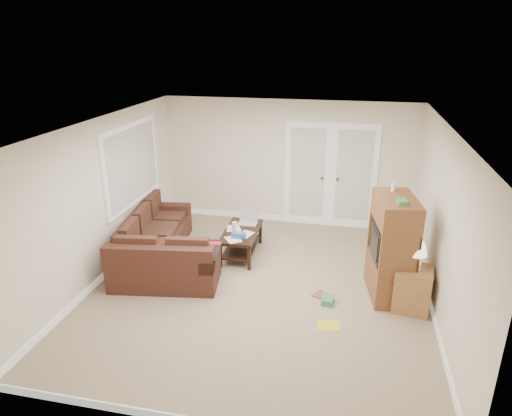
% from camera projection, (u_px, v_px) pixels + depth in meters
% --- Properties ---
extents(floor, '(5.50, 5.50, 0.00)m').
position_uv_depth(floor, '(260.00, 287.00, 7.03)').
color(floor, gray).
rests_on(floor, ground).
extents(ceiling, '(5.00, 5.50, 0.02)m').
position_uv_depth(ceiling, '(260.00, 126.00, 6.14)').
color(ceiling, silver).
rests_on(ceiling, wall_back).
extents(wall_left, '(0.02, 5.50, 2.50)m').
position_uv_depth(wall_left, '(103.00, 200.00, 7.07)').
color(wall_left, white).
rests_on(wall_left, floor).
extents(wall_right, '(0.02, 5.50, 2.50)m').
position_uv_depth(wall_right, '(443.00, 226.00, 6.09)').
color(wall_right, white).
rests_on(wall_right, floor).
extents(wall_back, '(5.00, 0.02, 2.50)m').
position_uv_depth(wall_back, '(288.00, 163.00, 9.09)').
color(wall_back, white).
rests_on(wall_back, floor).
extents(wall_front, '(5.00, 0.02, 2.50)m').
position_uv_depth(wall_front, '(198.00, 322.00, 4.07)').
color(wall_front, white).
rests_on(wall_front, floor).
extents(baseboards, '(5.00, 5.50, 0.10)m').
position_uv_depth(baseboards, '(260.00, 284.00, 7.01)').
color(baseboards, white).
rests_on(baseboards, floor).
extents(french_doors, '(1.80, 0.05, 2.13)m').
position_uv_depth(french_doors, '(330.00, 176.00, 8.97)').
color(french_doors, white).
rests_on(french_doors, floor).
extents(window_left, '(0.05, 1.92, 1.42)m').
position_uv_depth(window_left, '(132.00, 164.00, 7.87)').
color(window_left, white).
rests_on(window_left, wall_left).
extents(sectional_sofa, '(2.01, 2.58, 0.77)m').
position_uv_depth(sectional_sofa, '(160.00, 249.00, 7.60)').
color(sectional_sofa, '#44241A').
rests_on(sectional_sofa, floor).
extents(coffee_table, '(0.60, 1.16, 0.78)m').
position_uv_depth(coffee_table, '(242.00, 241.00, 8.00)').
color(coffee_table, black).
rests_on(coffee_table, floor).
extents(tv_armoire, '(0.66, 1.03, 1.65)m').
position_uv_depth(tv_armoire, '(391.00, 247.00, 6.58)').
color(tv_armoire, brown).
rests_on(tv_armoire, floor).
extents(side_cabinet, '(0.55, 0.55, 1.03)m').
position_uv_depth(side_cabinet, '(412.00, 285.00, 6.36)').
color(side_cabinet, '#9F6E3A').
rests_on(side_cabinet, floor).
extents(space_heater, '(0.15, 0.13, 0.34)m').
position_uv_depth(space_heater, '(378.00, 226.00, 8.85)').
color(space_heater, white).
rests_on(space_heater, floor).
extents(floor_magazine, '(0.36, 0.31, 0.01)m').
position_uv_depth(floor_magazine, '(329.00, 325.00, 6.10)').
color(floor_magazine, gold).
rests_on(floor_magazine, floor).
extents(floor_greenbox, '(0.18, 0.23, 0.09)m').
position_uv_depth(floor_greenbox, '(328.00, 300.00, 6.61)').
color(floor_greenbox, '#3D864A').
rests_on(floor_greenbox, floor).
extents(floor_book, '(0.25, 0.27, 0.02)m').
position_uv_depth(floor_book, '(315.00, 292.00, 6.87)').
color(floor_book, brown).
rests_on(floor_book, floor).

